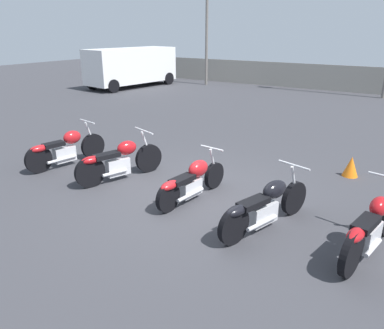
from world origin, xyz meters
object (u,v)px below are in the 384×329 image
object	(u,v)px
motorcycle_slot_4	(371,228)
motorcycle_slot_3	(265,206)
light_pole_right	(207,9)
motorcycle_slot_2	(192,181)
motorcycle_slot_1	(119,161)
motorcycle_slot_0	(65,149)
traffic_cone_near	(351,166)
parked_van	(131,66)

from	to	relation	value
motorcycle_slot_4	motorcycle_slot_3	bearing A→B (deg)	-165.58
light_pole_right	motorcycle_slot_2	size ratio (longest dim) A/B	3.60
motorcycle_slot_1	motorcycle_slot_3	size ratio (longest dim) A/B	0.96
motorcycle_slot_2	motorcycle_slot_3	size ratio (longest dim) A/B	0.93
light_pole_right	motorcycle_slot_0	bearing A→B (deg)	-72.91
motorcycle_slot_0	motorcycle_slot_4	world-z (taller)	motorcycle_slot_4
motorcycle_slot_0	motorcycle_slot_1	bearing A→B (deg)	11.36
traffic_cone_near	motorcycle_slot_1	bearing A→B (deg)	-145.20
motorcycle_slot_2	traffic_cone_near	world-z (taller)	motorcycle_slot_2
motorcycle_slot_0	light_pole_right	bearing A→B (deg)	117.51
light_pole_right	motorcycle_slot_3	world-z (taller)	light_pole_right
light_pole_right	parked_van	distance (m)	5.37
motorcycle_slot_2	motorcycle_slot_4	xyz separation A→B (m)	(3.27, -0.19, 0.04)
motorcycle_slot_0	motorcycle_slot_2	world-z (taller)	motorcycle_slot_0
light_pole_right	motorcycle_slot_4	distance (m)	18.56
motorcycle_slot_0	motorcycle_slot_1	size ratio (longest dim) A/B	1.02
traffic_cone_near	light_pole_right	bearing A→B (deg)	133.31
motorcycle_slot_0	motorcycle_slot_4	size ratio (longest dim) A/B	0.97
motorcycle_slot_1	motorcycle_slot_4	bearing A→B (deg)	16.34
motorcycle_slot_4	traffic_cone_near	bearing A→B (deg)	115.49
motorcycle_slot_1	traffic_cone_near	size ratio (longest dim) A/B	4.40
motorcycle_slot_3	motorcycle_slot_4	xyz separation A→B (m)	(1.62, 0.12, 0.01)
motorcycle_slot_2	motorcycle_slot_3	distance (m)	1.68
motorcycle_slot_4	motorcycle_slot_1	bearing A→B (deg)	-171.86
motorcycle_slot_0	parked_van	size ratio (longest dim) A/B	0.37
light_pole_right	motorcycle_slot_3	distance (m)	17.73
motorcycle_slot_0	motorcycle_slot_3	bearing A→B (deg)	7.34
motorcycle_slot_1	motorcycle_slot_3	bearing A→B (deg)	13.51
motorcycle_slot_3	motorcycle_slot_4	distance (m)	1.62
light_pole_right	motorcycle_slot_0	xyz separation A→B (m)	(4.33, -14.07, -3.82)
motorcycle_slot_0	traffic_cone_near	world-z (taller)	motorcycle_slot_0
motorcycle_slot_0	parked_van	distance (m)	13.33
motorcycle_slot_2	motorcycle_slot_1	bearing A→B (deg)	-173.62
motorcycle_slot_0	parked_van	world-z (taller)	parked_van
motorcycle_slot_4	traffic_cone_near	xyz separation A→B (m)	(-0.87, 3.21, -0.20)
parked_van	motorcycle_slot_3	bearing A→B (deg)	-33.46
motorcycle_slot_0	traffic_cone_near	distance (m)	6.80
motorcycle_slot_1	light_pole_right	bearing A→B (deg)	131.93
light_pole_right	parked_van	bearing A→B (deg)	-135.77
motorcycle_slot_3	motorcycle_slot_4	size ratio (longest dim) A/B	0.99
parked_van	traffic_cone_near	xyz separation A→B (m)	(13.56, -7.96, -0.97)
motorcycle_slot_4	motorcycle_slot_0	bearing A→B (deg)	-171.07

